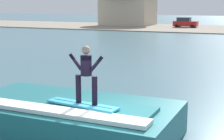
# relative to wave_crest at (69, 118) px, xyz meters

# --- Properties ---
(wave_crest) EXTENTS (6.67, 3.46, 1.16)m
(wave_crest) POSITION_rel_wave_crest_xyz_m (0.00, 0.00, 0.00)
(wave_crest) COLOR #1D696F
(wave_crest) RESTS_ON ground_plane
(surfboard) EXTENTS (2.31, 0.73, 0.06)m
(surfboard) POSITION_rel_wave_crest_xyz_m (0.76, -0.48, 0.64)
(surfboard) COLOR #33A5CC
(surfboard) RESTS_ON wave_crest
(surfer) EXTENTS (1.11, 0.32, 1.68)m
(surfer) POSITION_rel_wave_crest_xyz_m (0.88, -0.44, 1.61)
(surfer) COLOR black
(surfer) RESTS_ON surfboard
(car_near_shore) EXTENTS (4.17, 2.17, 1.86)m
(car_near_shore) POSITION_rel_wave_crest_xyz_m (-8.32, 53.13, 0.40)
(car_near_shore) COLOR red
(car_near_shore) RESTS_ON ground_plane
(house_with_chimney) EXTENTS (11.77, 11.77, 8.16)m
(house_with_chimney) POSITION_rel_wave_crest_xyz_m (-20.33, 56.08, 3.73)
(house_with_chimney) COLOR beige
(house_with_chimney) RESTS_ON ground_plane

